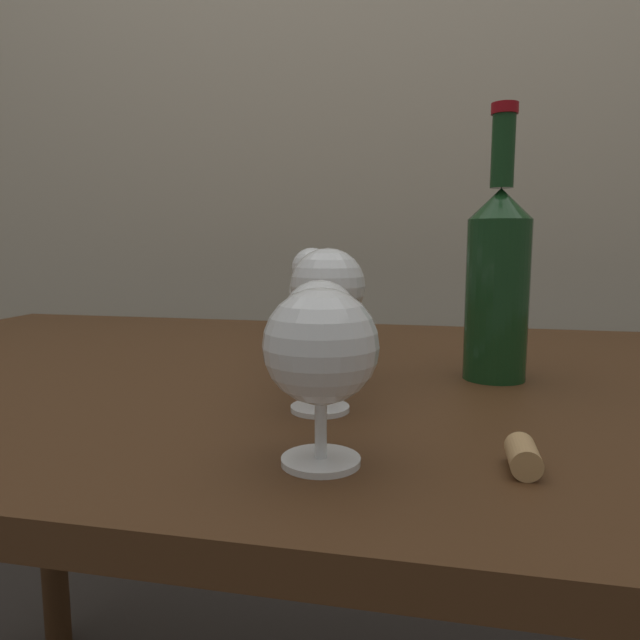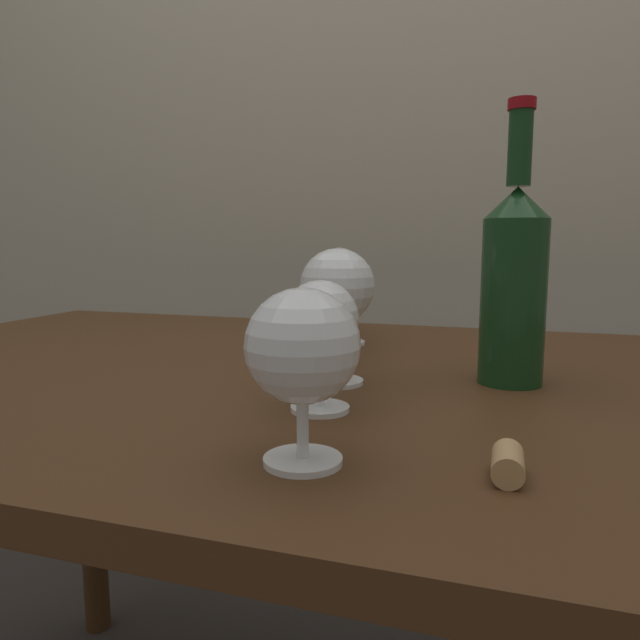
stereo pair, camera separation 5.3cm
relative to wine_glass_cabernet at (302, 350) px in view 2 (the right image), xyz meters
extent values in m
cube|color=#B2A893|center=(-0.02, 1.13, 0.47)|extent=(5.00, 0.08, 2.60)
cube|color=#472B16|center=(-0.02, 0.30, -0.10)|extent=(1.57, 0.84, 0.03)
cylinder|color=#472B16|center=(-0.75, 0.66, -0.47)|extent=(0.06, 0.06, 0.72)
cylinder|color=white|center=(0.00, 0.00, -0.08)|extent=(0.06, 0.06, 0.00)
cylinder|color=white|center=(0.00, 0.00, -0.05)|extent=(0.01, 0.01, 0.06)
sphere|color=white|center=(0.00, 0.00, 0.00)|extent=(0.08, 0.08, 0.08)
ellipsoid|color=#470A16|center=(0.00, 0.00, 0.00)|extent=(0.07, 0.07, 0.03)
cylinder|color=white|center=(-0.03, 0.13, -0.08)|extent=(0.06, 0.06, 0.00)
cylinder|color=white|center=(-0.03, 0.13, -0.05)|extent=(0.01, 0.01, 0.06)
sphere|color=white|center=(-0.03, 0.13, 0.00)|extent=(0.07, 0.07, 0.07)
ellipsoid|color=maroon|center=(-0.03, 0.13, 0.00)|extent=(0.06, 0.06, 0.02)
cylinder|color=white|center=(-0.04, 0.24, -0.08)|extent=(0.06, 0.06, 0.00)
cylinder|color=white|center=(-0.04, 0.24, -0.04)|extent=(0.01, 0.01, 0.08)
sphere|color=white|center=(-0.04, 0.24, 0.03)|extent=(0.08, 0.08, 0.08)
ellipsoid|color=maroon|center=(-0.04, 0.24, 0.02)|extent=(0.07, 0.07, 0.03)
cylinder|color=white|center=(-0.08, 0.37, -0.08)|extent=(0.07, 0.07, 0.00)
cylinder|color=white|center=(-0.08, 0.37, -0.05)|extent=(0.01, 0.01, 0.06)
sphere|color=white|center=(-0.08, 0.37, 0.01)|extent=(0.07, 0.07, 0.07)
ellipsoid|color=#380711|center=(-0.08, 0.37, 0.00)|extent=(0.06, 0.06, 0.02)
cylinder|color=white|center=(-0.10, 0.48, -0.08)|extent=(0.06, 0.06, 0.00)
cylinder|color=white|center=(-0.10, 0.48, -0.04)|extent=(0.01, 0.01, 0.07)
sphere|color=white|center=(-0.10, 0.48, 0.02)|extent=(0.08, 0.08, 0.08)
ellipsoid|color=gold|center=(-0.10, 0.48, 0.01)|extent=(0.07, 0.07, 0.02)
cylinder|color=white|center=(-0.14, 0.60, -0.08)|extent=(0.07, 0.07, 0.00)
cylinder|color=white|center=(-0.14, 0.60, -0.04)|extent=(0.01, 0.01, 0.08)
sphere|color=white|center=(-0.14, 0.60, 0.03)|extent=(0.07, 0.07, 0.07)
ellipsoid|color=#EACC66|center=(-0.14, 0.60, 0.03)|extent=(0.06, 0.06, 0.03)
cylinder|color=#143819|center=(0.15, 0.30, 0.01)|extent=(0.07, 0.07, 0.19)
cone|color=#143819|center=(0.15, 0.30, 0.12)|extent=(0.07, 0.07, 0.03)
cylinder|color=#143819|center=(0.15, 0.30, 0.18)|extent=(0.03, 0.03, 0.08)
cylinder|color=maroon|center=(0.15, 0.30, 0.22)|extent=(0.03, 0.03, 0.01)
cylinder|color=tan|center=(0.14, 0.02, -0.07)|extent=(0.02, 0.04, 0.02)
camera|label=1|loc=(0.08, -0.40, 0.08)|focal=32.53mm
camera|label=2|loc=(0.14, -0.38, 0.08)|focal=32.53mm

